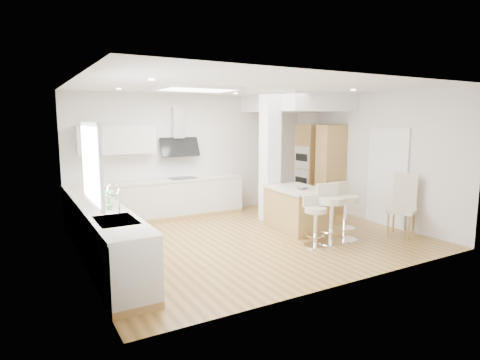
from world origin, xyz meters
TOP-DOWN VIEW (x-y plane):
  - ground at (0.00, 0.00)m, footprint 6.00×6.00m
  - ceiling at (0.00, 0.00)m, footprint 6.00×5.00m
  - wall_back at (0.00, 2.50)m, footprint 6.00×0.04m
  - wall_left at (-3.00, 0.00)m, footprint 0.04×5.00m
  - wall_right at (3.00, 0.00)m, footprint 0.04×5.00m
  - skylight at (-0.79, 0.60)m, footprint 4.10×2.10m
  - window_left at (-2.96, -0.90)m, footprint 0.06×1.28m
  - doorway_right at (2.97, -0.60)m, footprint 0.05×1.00m
  - counter_left at (-2.70, 0.23)m, footprint 0.63×4.50m
  - counter_back at (-0.91, 2.22)m, footprint 3.62×0.63m
  - pillar at (1.05, 0.95)m, footprint 0.35×0.35m
  - soffit at (2.10, 1.40)m, footprint 1.78×2.20m
  - oven_column at (2.68, 1.23)m, footprint 0.63×1.21m
  - peninsula at (1.14, 0.06)m, footprint 1.01×1.45m
  - bar_stool_a at (0.70, -1.00)m, footprint 0.47×0.47m
  - bar_stool_b at (1.05, -1.01)m, footprint 0.59×0.59m
  - bar_stool_c at (1.41, -0.98)m, footprint 0.50×0.50m
  - dining_chair at (2.65, -1.29)m, footprint 0.62×0.62m

SIDE VIEW (x-z plane):
  - ground at x=0.00m, z-range 0.00..0.00m
  - ceiling at x=0.00m, z-range -0.01..0.01m
  - peninsula at x=1.14m, z-range -0.03..0.89m
  - counter_left at x=-2.70m, z-range -0.22..1.13m
  - bar_stool_a at x=0.70m, z-range 0.06..0.95m
  - bar_stool_c at x=1.41m, z-range 0.07..1.14m
  - bar_stool_b at x=1.05m, z-range 0.07..1.14m
  - dining_chair at x=2.65m, z-range 0.04..1.25m
  - counter_back at x=-0.91m, z-range -0.55..1.95m
  - doorway_right at x=2.97m, z-range -0.05..2.05m
  - oven_column at x=2.68m, z-range 0.00..2.10m
  - wall_back at x=0.00m, z-range 0.00..2.80m
  - wall_left at x=-3.00m, z-range 0.00..2.80m
  - wall_right at x=3.00m, z-range 0.00..2.80m
  - pillar at x=1.05m, z-range 0.00..2.80m
  - window_left at x=-2.96m, z-range 1.16..2.23m
  - soffit at x=2.10m, z-range 2.40..2.80m
  - skylight at x=-0.79m, z-range 2.74..2.80m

